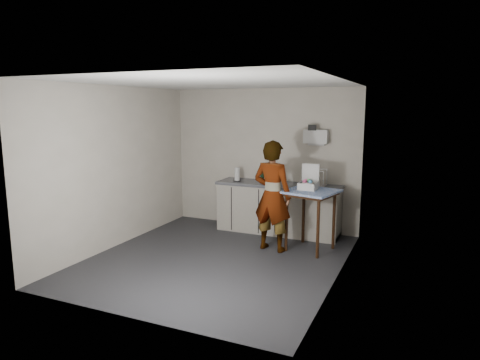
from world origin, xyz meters
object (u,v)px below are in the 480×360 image
at_px(kitchen_counter, 278,210).
at_px(dark_bottle, 262,175).
at_px(side_table, 311,198).
at_px(dish_rack, 314,182).
at_px(soap_bottle, 276,176).
at_px(bakery_box, 308,184).
at_px(paper_towel, 237,175).
at_px(standing_man, 272,196).
at_px(soda_can, 273,179).

height_order(kitchen_counter, dark_bottle, dark_bottle).
bearing_deg(side_table, dish_rack, 114.49).
relative_size(side_table, soap_bottle, 3.61).
distance_m(soap_bottle, dish_rack, 0.68).
xyz_separation_m(side_table, dark_bottle, (-1.09, 0.71, 0.19)).
distance_m(dark_bottle, bakery_box, 1.21).
xyz_separation_m(side_table, soap_bottle, (-0.81, 0.66, 0.20)).
height_order(kitchen_counter, side_table, side_table).
distance_m(side_table, paper_towel, 1.69).
bearing_deg(bakery_box, dish_rack, 96.06).
distance_m(standing_man, dark_bottle, 1.10).
bearing_deg(dish_rack, kitchen_counter, -177.41).
relative_size(kitchen_counter, standing_man, 1.27).
relative_size(standing_man, soap_bottle, 6.53).
height_order(side_table, bakery_box, bakery_box).
bearing_deg(dish_rack, paper_towel, -175.63).
bearing_deg(kitchen_counter, side_table, -42.34).
distance_m(side_table, dish_rack, 0.76).
relative_size(kitchen_counter, dish_rack, 5.40).
bearing_deg(standing_man, kitchen_counter, -68.37).
xyz_separation_m(kitchen_counter, paper_towel, (-0.78, -0.08, 0.60)).
bearing_deg(bakery_box, kitchen_counter, 137.58).
bearing_deg(soda_can, bakery_box, -39.84).
distance_m(kitchen_counter, soap_bottle, 0.62).
bearing_deg(bakery_box, soda_can, 139.86).
distance_m(soda_can, paper_towel, 0.68).
xyz_separation_m(soda_can, paper_towel, (-0.66, -0.13, 0.05)).
height_order(dark_bottle, bakery_box, bakery_box).
height_order(side_table, standing_man, standing_man).
xyz_separation_m(standing_man, paper_towel, (-1.00, 0.87, 0.15)).
distance_m(kitchen_counter, dish_rack, 0.84).
relative_size(soda_can, paper_towel, 0.54).
relative_size(dark_bottle, dish_rack, 0.59).
bearing_deg(soap_bottle, soda_can, 129.35).
relative_size(soda_can, bakery_box, 0.35).
bearing_deg(soap_bottle, standing_man, -74.16).
relative_size(standing_man, soda_can, 12.98).
relative_size(side_table, paper_towel, 3.87).
relative_size(dark_bottle, paper_towel, 0.97).
bearing_deg(paper_towel, dish_rack, 4.37).
relative_size(soap_bottle, dish_rack, 0.65).
bearing_deg(soda_can, kitchen_counter, -22.25).
distance_m(standing_man, paper_towel, 1.33).
distance_m(soda_can, dish_rack, 0.75).
relative_size(soda_can, dark_bottle, 0.55).
relative_size(soap_bottle, bakery_box, 0.69).
distance_m(standing_man, soda_can, 1.05).
xyz_separation_m(dish_rack, bakery_box, (0.07, -0.67, 0.08)).
bearing_deg(paper_towel, soda_can, 10.81).
relative_size(side_table, dark_bottle, 3.98).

